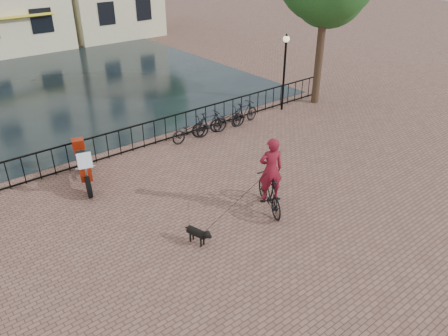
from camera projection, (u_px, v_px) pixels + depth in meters
ground at (294, 249)px, 11.63m from camera, size 100.00×100.00×0.00m
canal_water at (59, 89)px, 23.51m from camera, size 20.00×20.00×0.00m
railing at (143, 136)px, 16.88m from camera, size 20.00×0.05×1.02m
lamp_post at (285, 60)px, 19.67m from camera, size 0.30×0.30×3.45m
cyclist at (270, 179)px, 12.84m from camera, size 1.35×2.07×2.75m
dog at (197, 235)px, 11.74m from camera, size 0.47×0.86×0.55m
motorcycle at (83, 162)px, 14.26m from camera, size 1.13×2.35×1.64m
parked_bike_0 at (191, 130)px, 17.48m from camera, size 1.74×0.66×0.90m
parked_bike_1 at (209, 123)px, 17.98m from camera, size 1.71×0.67×1.00m
parked_bike_2 at (227, 119)px, 18.52m from camera, size 1.77×0.78×0.90m
parked_bike_3 at (244, 113)px, 19.02m from camera, size 1.71×0.70×1.00m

